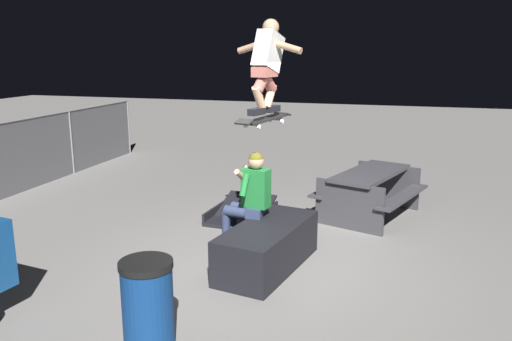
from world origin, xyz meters
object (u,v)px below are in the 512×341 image
Objects in this scene: skater_airborne at (267,62)px; picnic_table_back at (370,186)px; trash_bin at (148,306)px; kicker_ramp at (242,215)px; person_sitting_on_ledge at (248,197)px; ledge_box_main at (268,246)px; skateboard at (264,119)px.

skater_airborne is 0.55× the size of picnic_table_back.
kicker_ramp is at bearing 5.44° from trash_bin.
person_sitting_on_ledge is at bearing 88.39° from skater_airborne.
picnic_table_back is 2.38× the size of trash_bin.
person_sitting_on_ledge is 1.62× the size of trash_bin.
ledge_box_main is 1.92× the size of trash_bin.
skateboard is 0.86× the size of kicker_ramp.
skater_airborne reaches higher than skateboard.
picnic_table_back is (2.43, -1.05, 0.22)m from ledge_box_main.
skateboard reaches higher than ledge_box_main.
person_sitting_on_ledge is (0.33, 0.35, 0.51)m from ledge_box_main.
skateboard is 0.51× the size of picnic_table_back.
picnic_table_back is (2.16, -1.17, -1.32)m from skateboard.
skater_airborne is at bearing -91.61° from person_sitting_on_ledge.
trash_bin is at bearing 169.61° from skater_airborne.
picnic_table_back is (2.10, -1.40, -0.29)m from person_sitting_on_ledge.
person_sitting_on_ledge is at bearing -4.57° from trash_bin.
trash_bin reaches higher than picnic_table_back.
person_sitting_on_ledge reaches higher than ledge_box_main.
skateboard is (0.27, 0.13, 1.54)m from ledge_box_main.
person_sitting_on_ledge is 1.65m from kicker_ramp.
picnic_table_back reaches higher than ledge_box_main.
skater_airborne is 2.92m from kicker_ramp.
skateboard reaches higher than kicker_ramp.
person_sitting_on_ledge is 2.41m from trash_bin.
trash_bin is (-3.76, -0.36, 0.37)m from kicker_ramp.
trash_bin is at bearing 169.74° from skateboard.
skater_airborne is (0.33, 0.11, 2.22)m from ledge_box_main.
trash_bin reaches higher than kicker_ramp.
trash_bin is (-2.37, 0.43, -2.07)m from skater_airborne.
kicker_ramp is (1.71, 0.90, -0.22)m from ledge_box_main.
kicker_ramp is 2.12m from picnic_table_back.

